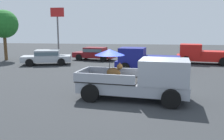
{
  "coord_description": "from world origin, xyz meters",
  "views": [
    {
      "loc": [
        0.54,
        -10.82,
        3.22
      ],
      "look_at": [
        -1.17,
        1.35,
        1.1
      ],
      "focal_mm": 38.36,
      "sensor_mm": 36.0,
      "label": 1
    }
  ],
  "objects": [
    {
      "name": "motel_sign",
      "position": [
        -8.44,
        13.09,
        3.74
      ],
      "size": [
        1.4,
        0.16,
        5.33
      ],
      "color": "#59595B",
      "rests_on": "ground"
    },
    {
      "name": "pickup_truck_main",
      "position": [
        0.41,
        -0.03,
        0.99
      ],
      "size": [
        5.24,
        2.74,
        2.26
      ],
      "rotation": [
        0.0,
        0.0,
        -0.12
      ],
      "color": "black",
      "rests_on": "ground"
    },
    {
      "name": "pickup_truck_red",
      "position": [
        5.73,
        12.28,
        0.87
      ],
      "size": [
        5.03,
        2.78,
        1.8
      ],
      "rotation": [
        0.0,
        0.0,
        2.98
      ],
      "color": "black",
      "rests_on": "ground"
    },
    {
      "name": "parked_sedan_far",
      "position": [
        -8.31,
        9.71,
        0.74
      ],
      "size": [
        4.62,
        2.91,
        1.33
      ],
      "rotation": [
        0.0,
        0.0,
        3.43
      ],
      "color": "black",
      "rests_on": "ground"
    },
    {
      "name": "pickup_truck_far",
      "position": [
        0.54,
        7.36,
        0.87
      ],
      "size": [
        4.98,
        2.62,
        1.8
      ],
      "rotation": [
        0.0,
        0.0,
        3.02
      ],
      "color": "black",
      "rests_on": "ground"
    },
    {
      "name": "tree_by_lot",
      "position": [
        -13.8,
        12.12,
        3.68
      ],
      "size": [
        2.85,
        2.85,
        5.14
      ],
      "color": "brown",
      "rests_on": "ground"
    },
    {
      "name": "ground_plane",
      "position": [
        0.0,
        0.0,
        0.0
      ],
      "size": [
        80.0,
        80.0,
        0.0
      ],
      "primitive_type": "plane",
      "color": "#2D3033"
    },
    {
      "name": "parked_sedan_near",
      "position": [
        -4.67,
        13.41,
        0.74
      ],
      "size": [
        4.56,
        2.59,
        1.33
      ],
      "rotation": [
        0.0,
        0.0,
        2.95
      ],
      "color": "black",
      "rests_on": "ground"
    }
  ]
}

